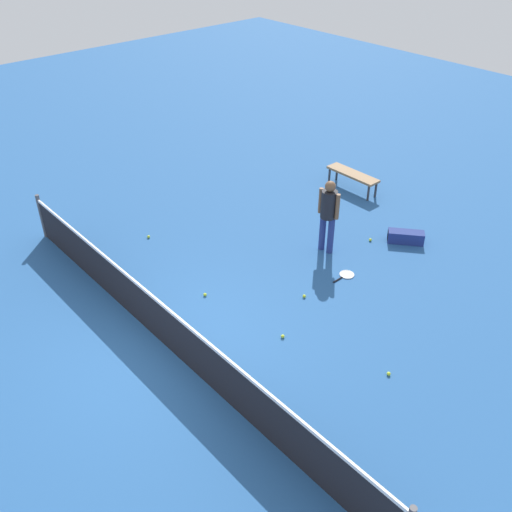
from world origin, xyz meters
name	(u,v)px	position (x,y,z in m)	size (l,w,h in m)	color
ground_plane	(169,348)	(0.00, 0.00, 0.00)	(40.00, 40.00, 0.00)	#265693
court_net	(166,326)	(0.00, 0.00, 0.50)	(10.09, 0.09, 1.07)	#4C4C51
player_near_side	(328,211)	(0.32, -4.41, 1.01)	(0.53, 0.38, 1.70)	navy
tennis_racket_near_player	(346,275)	(-0.63, -4.02, 0.01)	(0.32, 0.58, 0.03)	white
tennis_ball_near_player	(205,295)	(0.77, -1.39, 0.03)	(0.07, 0.07, 0.07)	#C6E033
tennis_ball_by_net	(370,240)	(-0.11, -5.46, 0.03)	(0.07, 0.07, 0.07)	#C6E033
tennis_ball_midcourt	(149,237)	(3.37, -1.73, 0.03)	(0.07, 0.07, 0.07)	#C6E033
tennis_ball_baseline	(389,374)	(-2.99, -2.38, 0.03)	(0.07, 0.07, 0.07)	#C6E033
tennis_ball_stray_left	(283,336)	(-1.15, -1.69, 0.03)	(0.07, 0.07, 0.07)	#C6E033
tennis_ball_stray_right	(304,296)	(-0.57, -2.83, 0.03)	(0.07, 0.07, 0.07)	#C6E033
courtside_bench	(353,175)	(1.87, -7.10, 0.42)	(1.50, 0.40, 0.48)	olive
equipment_bag	(404,237)	(-0.63, -5.99, 0.14)	(0.80, 0.72, 0.28)	navy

